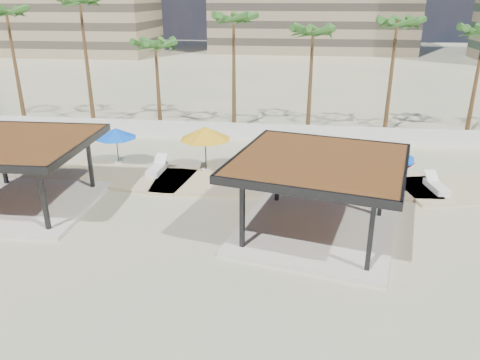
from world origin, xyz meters
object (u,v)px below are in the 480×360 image
object	(u,v)px
pavilion_central	(318,190)
lounger_a	(157,169)
pavilion_west	(19,168)
lounger_b	(352,183)
umbrella_c	(386,154)
lounger_c	(436,186)

from	to	relation	value
pavilion_central	lounger_a	xyz separation A→B (m)	(-9.38, 6.53, -1.80)
pavilion_west	lounger_b	bearing A→B (deg)	14.09
pavilion_central	pavilion_west	size ratio (longest dim) A/B	1.20
umbrella_c	lounger_b	world-z (taller)	umbrella_c
pavilion_west	lounger_a	distance (m)	7.87
pavilion_central	pavilion_west	bearing A→B (deg)	-170.77
pavilion_central	lounger_c	xyz separation A→B (m)	(6.76, 5.72, -1.81)
umbrella_c	pavilion_central	bearing A→B (deg)	-128.39
lounger_a	pavilion_central	bearing A→B (deg)	-121.89
pavilion_central	lounger_c	size ratio (longest dim) A/B	3.95
lounger_b	lounger_c	size ratio (longest dim) A/B	0.96
lounger_b	pavilion_central	bearing A→B (deg)	170.47
lounger_a	lounger_c	world-z (taller)	lounger_a
pavilion_central	umbrella_c	xyz separation A→B (m)	(3.65, 4.60, 0.29)
lounger_b	umbrella_c	bearing A→B (deg)	-115.33
pavilion_west	lounger_b	xyz separation A→B (m)	(16.95, 4.60, -1.79)
lounger_c	lounger_b	bearing A→B (deg)	79.62
pavilion_west	pavilion_central	bearing A→B (deg)	-5.34
pavilion_central	lounger_b	distance (m)	6.36
pavilion_central	lounger_c	world-z (taller)	pavilion_central
lounger_a	lounger_c	bearing A→B (deg)	-89.91
pavilion_west	lounger_a	xyz separation A→B (m)	(5.40, 5.44, -1.77)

